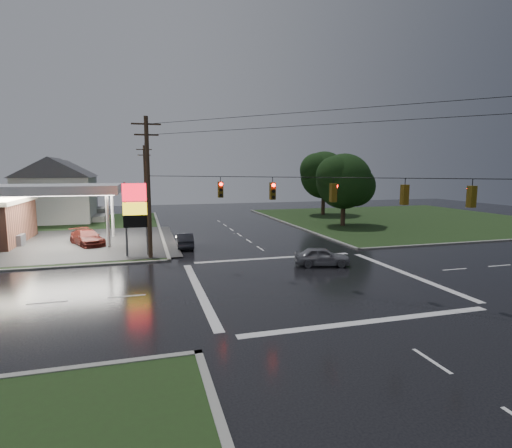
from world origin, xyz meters
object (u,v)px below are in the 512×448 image
object	(u,v)px
tree_ne_near	(345,181)
car_north	(185,240)
car_crossing	(322,256)
car_pump	(87,238)
pylon_sign	(136,207)
house_near	(56,189)
house_far	(65,186)
tree_ne_far	(325,175)
utility_pole_n	(145,180)
utility_pole_nw	(148,186)

from	to	relation	value
tree_ne_near	car_north	distance (m)	22.85
tree_ne_near	car_crossing	distance (m)	22.29
car_pump	car_north	bearing A→B (deg)	-47.37
pylon_sign	house_near	bearing A→B (deg)	112.28
car_north	car_crossing	size ratio (longest dim) A/B	1.01
pylon_sign	house_near	size ratio (longest dim) A/B	0.54
pylon_sign	car_crossing	distance (m)	15.07
house_near	house_far	distance (m)	12.04
house_far	tree_ne_far	xyz separation A→B (m)	(39.10, -14.01, 1.77)
pylon_sign	house_far	distance (m)	39.21
utility_pole_n	car_pump	world-z (taller)	utility_pole_n
house_near	tree_ne_far	bearing A→B (deg)	-3.01
utility_pole_n	car_crossing	world-z (taller)	utility_pole_n
house_far	car_crossing	xyz separation A→B (m)	(24.44, -44.37, -3.72)
pylon_sign	car_north	distance (m)	5.98
utility_pole_n	car_pump	size ratio (longest dim) A/B	2.09
pylon_sign	tree_ne_far	size ratio (longest dim) A/B	0.61
house_far	car_north	world-z (taller)	house_far
house_far	pylon_sign	bearing A→B (deg)	-73.02
tree_ne_far	car_pump	bearing A→B (deg)	-152.04
utility_pole_nw	utility_pole_n	bearing A→B (deg)	90.00
utility_pole_nw	utility_pole_n	world-z (taller)	utility_pole_nw
house_near	car_north	world-z (taller)	house_near
house_near	pylon_sign	bearing A→B (deg)	-67.72
pylon_sign	tree_ne_near	distance (m)	27.23
utility_pole_nw	house_near	distance (m)	28.90
tree_ne_near	tree_ne_far	size ratio (longest dim) A/B	0.92
car_crossing	tree_ne_far	bearing A→B (deg)	-10.24
pylon_sign	utility_pole_n	bearing A→B (deg)	87.92
utility_pole_n	tree_ne_near	bearing A→B (deg)	-34.10
car_north	pylon_sign	bearing A→B (deg)	37.36
utility_pole_nw	house_far	world-z (taller)	utility_pole_nw
tree_ne_far	car_crossing	size ratio (longest dim) A/B	2.44
utility_pole_n	car_north	world-z (taller)	utility_pole_n
car_north	car_crossing	world-z (taller)	car_crossing
pylon_sign	car_pump	bearing A→B (deg)	125.38
tree_ne_far	car_crossing	bearing A→B (deg)	-115.77
car_pump	car_crossing	bearing A→B (deg)	-62.04
utility_pole_nw	car_crossing	size ratio (longest dim) A/B	2.74
house_far	tree_ne_far	bearing A→B (deg)	-19.71
utility_pole_n	house_near	distance (m)	11.67
pylon_sign	utility_pole_nw	bearing A→B (deg)	-45.00
tree_ne_near	car_crossing	size ratio (longest dim) A/B	2.24
house_far	car_north	xyz separation A→B (m)	(15.51, -34.65, -3.74)
utility_pole_nw	car_north	size ratio (longest dim) A/B	2.72
pylon_sign	tree_ne_far	world-z (taller)	tree_ne_far
tree_ne_far	car_pump	xyz separation A→B (m)	(-32.20, -17.09, -5.45)
house_near	house_far	xyz separation A→B (m)	(-1.00, 12.00, 0.00)
pylon_sign	car_crossing	world-z (taller)	pylon_sign
pylon_sign	tree_ne_far	bearing A→B (deg)	40.35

